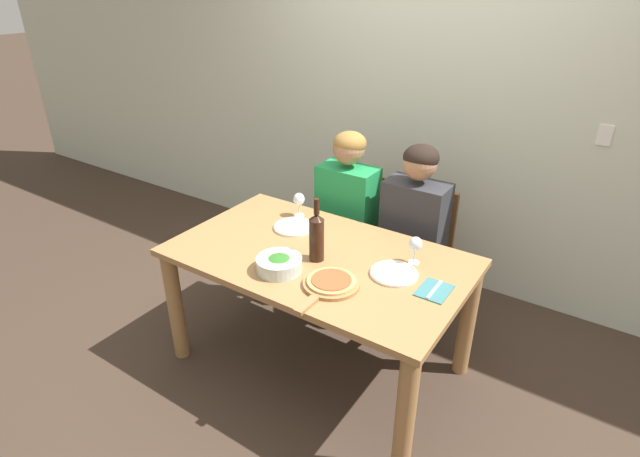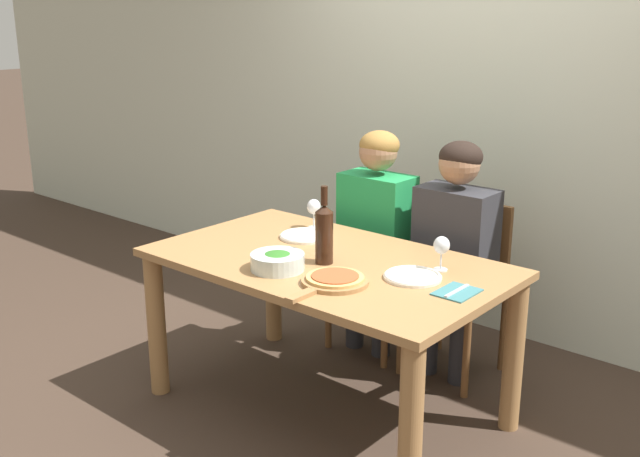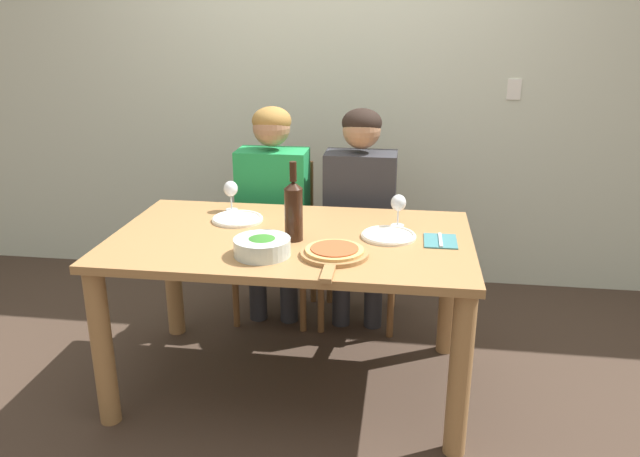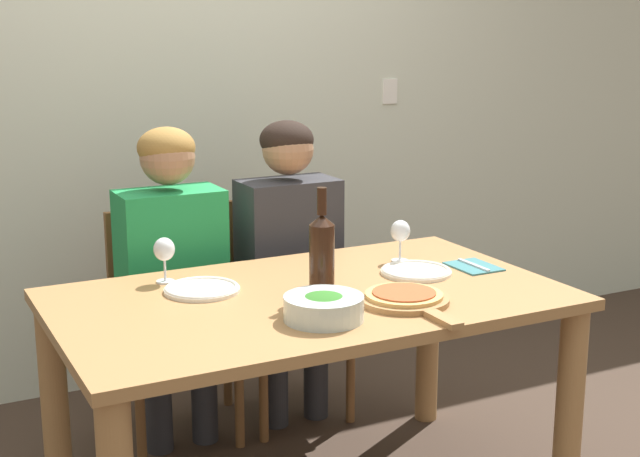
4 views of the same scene
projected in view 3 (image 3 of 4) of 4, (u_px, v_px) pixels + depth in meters
name	position (u px, v px, depth m)	size (l,w,h in m)	color
ground_plane	(294.00, 382.00, 2.99)	(40.00, 40.00, 0.00)	#3D2D23
back_wall	(330.00, 69.00, 3.82)	(10.00, 0.06, 2.70)	beige
dining_table	(292.00, 263.00, 2.79)	(1.58, 0.93, 0.74)	#9E7042
chair_left	(278.00, 233.00, 3.60)	(0.42, 0.42, 0.87)	brown
chair_right	(360.00, 237.00, 3.53)	(0.42, 0.42, 0.87)	brown
person_woman	(273.00, 196.00, 3.41)	(0.47, 0.51, 1.21)	#28282D
person_man	(360.00, 200.00, 3.35)	(0.47, 0.51, 1.21)	#28282D
wine_bottle	(294.00, 209.00, 2.66)	(0.08, 0.08, 0.35)	black
broccoli_bowl	(262.00, 246.00, 2.52)	(0.23, 0.23, 0.08)	silver
dinner_plate_left	(237.00, 219.00, 2.95)	(0.24, 0.24, 0.02)	silver
dinner_plate_right	(389.00, 235.00, 2.73)	(0.24, 0.24, 0.02)	silver
pizza_on_board	(334.00, 253.00, 2.51)	(0.28, 0.42, 0.04)	#9E7042
wine_glass_left	(231.00, 190.00, 3.07)	(0.07, 0.07, 0.15)	silver
wine_glass_right	(398.00, 204.00, 2.84)	(0.07, 0.07, 0.15)	silver
fork_on_napkin	(440.00, 241.00, 2.68)	(0.14, 0.18, 0.01)	#387075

